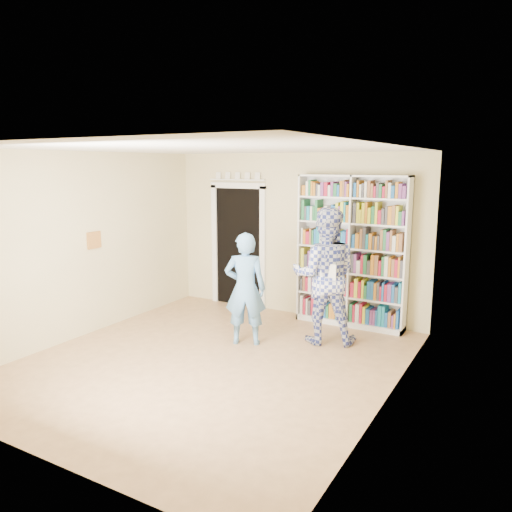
# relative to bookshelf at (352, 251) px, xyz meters

# --- Properties ---
(floor) EXTENTS (5.00, 5.00, 0.00)m
(floor) POSITION_rel_bookshelf_xyz_m (-1.04, -2.34, -1.19)
(floor) COLOR #9A6F4A
(floor) RESTS_ON ground
(ceiling) EXTENTS (5.00, 5.00, 0.00)m
(ceiling) POSITION_rel_bookshelf_xyz_m (-1.04, -2.34, 1.51)
(ceiling) COLOR white
(ceiling) RESTS_ON wall_back
(wall_back) EXTENTS (4.50, 0.00, 4.50)m
(wall_back) POSITION_rel_bookshelf_xyz_m (-1.04, 0.16, 0.16)
(wall_back) COLOR beige
(wall_back) RESTS_ON floor
(wall_left) EXTENTS (0.00, 5.00, 5.00)m
(wall_left) POSITION_rel_bookshelf_xyz_m (-3.29, -2.34, 0.16)
(wall_left) COLOR beige
(wall_left) RESTS_ON floor
(wall_right) EXTENTS (0.00, 5.00, 5.00)m
(wall_right) POSITION_rel_bookshelf_xyz_m (1.21, -2.34, 0.16)
(wall_right) COLOR beige
(wall_right) RESTS_ON floor
(bookshelf) EXTENTS (1.72, 0.32, 2.36)m
(bookshelf) POSITION_rel_bookshelf_xyz_m (0.00, 0.00, 0.00)
(bookshelf) COLOR white
(bookshelf) RESTS_ON floor
(doorway) EXTENTS (1.10, 0.08, 2.43)m
(doorway) POSITION_rel_bookshelf_xyz_m (-2.14, 0.13, -0.01)
(doorway) COLOR black
(doorway) RESTS_ON floor
(wall_art) EXTENTS (0.03, 0.25, 0.25)m
(wall_art) POSITION_rel_bookshelf_xyz_m (-3.27, -2.14, 0.21)
(wall_art) COLOR brown
(wall_art) RESTS_ON wall_left
(man_blue) EXTENTS (0.69, 0.59, 1.60)m
(man_blue) POSITION_rel_bookshelf_xyz_m (-1.01, -1.53, -0.39)
(man_blue) COLOR #609BD5
(man_blue) RESTS_ON floor
(man_plaid) EXTENTS (1.14, 1.02, 1.93)m
(man_plaid) POSITION_rel_bookshelf_xyz_m (-0.08, -0.91, -0.22)
(man_plaid) COLOR #303C93
(man_plaid) RESTS_ON floor
(paper_sheet) EXTENTS (0.22, 0.04, 0.31)m
(paper_sheet) POSITION_rel_bookshelf_xyz_m (0.06, -1.15, -0.15)
(paper_sheet) COLOR white
(paper_sheet) RESTS_ON man_plaid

